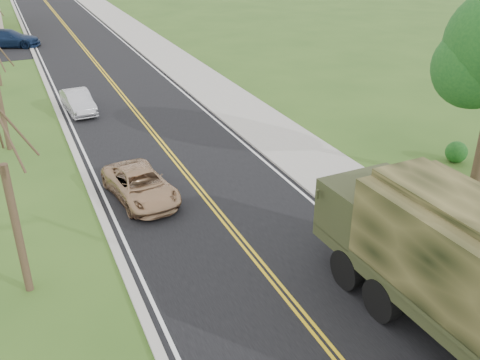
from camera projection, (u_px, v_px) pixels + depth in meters
road at (91, 57)px, 43.44m from camera, size 8.00×120.00×0.01m
curb_right at (141, 51)px, 44.92m from camera, size 0.30×120.00×0.12m
sidewalk_right at (161, 50)px, 45.56m from camera, size 3.20×120.00×0.10m
curb_left at (37, 61)px, 41.91m from camera, size 0.30×120.00×0.10m
bare_tree_a at (14, 215)px, 15.14m from camera, size 1.93×2.26×6.08m
bare_tree_b at (0, 100)px, 25.04m from camera, size 1.83×2.14×5.73m
military_truck at (450, 256)px, 13.86m from camera, size 3.09×8.18×4.03m
suv_champagne at (141, 185)px, 21.27m from camera, size 2.57×4.62×1.22m
sedan_silver at (78, 102)px, 30.81m from camera, size 1.63×3.91×1.26m
lot_car_navy at (8, 38)px, 46.28m from camera, size 5.60×3.80×1.51m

